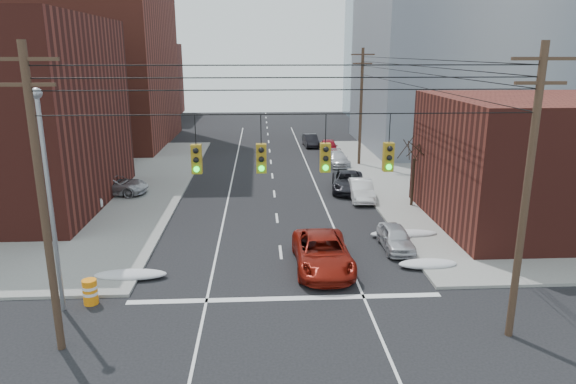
{
  "coord_description": "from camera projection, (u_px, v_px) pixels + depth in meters",
  "views": [
    {
      "loc": [
        -1.03,
        -14.25,
        10.61
      ],
      "look_at": [
        0.49,
        13.55,
        3.0
      ],
      "focal_mm": 32.0,
      "sensor_mm": 36.0,
      "label": 1
    }
  ],
  "objects": [
    {
      "name": "snow_nw",
      "position": [
        130.0,
        275.0,
        24.8
      ],
      "size": [
        3.5,
        1.08,
        0.42
      ],
      "primitive_type": "ellipsoid",
      "color": "silver",
      "rests_on": "ground"
    },
    {
      "name": "parked_car_d",
      "position": [
        337.0,
        159.0,
        49.51
      ],
      "size": [
        2.14,
        4.63,
        1.31
      ],
      "primitive_type": "imported",
      "rotation": [
        0.0,
        0.0,
        0.07
      ],
      "color": "silver",
      "rests_on": "ground"
    },
    {
      "name": "building_brick_far",
      "position": [
        109.0,
        81.0,
        84.9
      ],
      "size": [
        22.0,
        18.0,
        12.0
      ],
      "primitive_type": "cube",
      "color": "#4F1D17",
      "rests_on": "ground"
    },
    {
      "name": "parked_car_b",
      "position": [
        361.0,
        190.0,
        38.01
      ],
      "size": [
        1.82,
        4.56,
        1.48
      ],
      "primitive_type": "imported",
      "rotation": [
        0.0,
        0.0,
        -0.06
      ],
      "color": "white",
      "rests_on": "ground"
    },
    {
      "name": "snow_east_far",
      "position": [
        404.0,
        234.0,
        30.4
      ],
      "size": [
        4.0,
        1.08,
        0.42
      ],
      "primitive_type": "ellipsoid",
      "color": "silver",
      "rests_on": "ground"
    },
    {
      "name": "street_light",
      "position": [
        48.0,
        184.0,
        20.4
      ],
      "size": [
        0.44,
        0.44,
        9.32
      ],
      "color": "gray",
      "rests_on": "ground"
    },
    {
      "name": "utility_pole_right",
      "position": [
        527.0,
        191.0,
        18.39
      ],
      "size": [
        2.2,
        0.28,
        11.0
      ],
      "color": "#473323",
      "rests_on": "ground"
    },
    {
      "name": "building_storefront",
      "position": [
        567.0,
        162.0,
        31.89
      ],
      "size": [
        16.0,
        12.0,
        8.0
      ],
      "primitive_type": "cube",
      "color": "#4F1D17",
      "rests_on": "ground"
    },
    {
      "name": "building_brick_tall",
      "position": [
        54.0,
        12.0,
        57.59
      ],
      "size": [
        24.0,
        20.0,
        30.0
      ],
      "primitive_type": "cube",
      "color": "maroon",
      "rests_on": "ground"
    },
    {
      "name": "parked_car_a",
      "position": [
        396.0,
        238.0,
        28.44
      ],
      "size": [
        1.56,
        3.87,
        1.32
      ],
      "primitive_type": "imported",
      "rotation": [
        0.0,
        0.0,
        -0.0
      ],
      "color": "silver",
      "rests_on": "ground"
    },
    {
      "name": "utility_pole_far",
      "position": [
        361.0,
        105.0,
        48.25
      ],
      "size": [
        2.2,
        0.28,
        11.0
      ],
      "color": "#473323",
      "rests_on": "ground"
    },
    {
      "name": "bare_tree",
      "position": [
        413.0,
        175.0,
        35.74
      ],
      "size": [
        2.09,
        2.2,
        4.93
      ],
      "color": "black",
      "rests_on": "ground"
    },
    {
      "name": "building_office",
      "position": [
        466.0,
        34.0,
        56.82
      ],
      "size": [
        22.0,
        20.0,
        25.0
      ],
      "primitive_type": "cube",
      "color": "gray",
      "rests_on": "ground"
    },
    {
      "name": "lot_car_d",
      "position": [
        23.0,
        184.0,
        39.35
      ],
      "size": [
        4.35,
        2.22,
        1.42
      ],
      "primitive_type": "imported",
      "rotation": [
        0.0,
        0.0,
        1.71
      ],
      "color": "silver",
      "rests_on": "sidewalk_nw"
    },
    {
      "name": "construction_barrel",
      "position": [
        90.0,
        292.0,
        22.24
      ],
      "size": [
        0.79,
        0.79,
        1.12
      ],
      "rotation": [
        0.0,
        0.0,
        0.29
      ],
      "color": "orange",
      "rests_on": "ground"
    },
    {
      "name": "red_pickup",
      "position": [
        322.0,
        253.0,
        25.87
      ],
      "size": [
        2.79,
        5.99,
        1.66
      ],
      "primitive_type": "imported",
      "rotation": [
        0.0,
        0.0,
        0.01
      ],
      "color": "maroon",
      "rests_on": "ground"
    },
    {
      "name": "snow_ne",
      "position": [
        428.0,
        264.0,
        26.07
      ],
      "size": [
        3.0,
        1.08,
        0.42
      ],
      "primitive_type": "ellipsoid",
      "color": "silver",
      "rests_on": "ground"
    },
    {
      "name": "lot_car_b",
      "position": [
        114.0,
        185.0,
        38.87
      ],
      "size": [
        5.35,
        2.86,
        1.43
      ],
      "primitive_type": "imported",
      "rotation": [
        0.0,
        0.0,
        1.47
      ],
      "color": "#A4A4A8",
      "rests_on": "sidewalk_nw"
    },
    {
      "name": "parked_car_e",
      "position": [
        329.0,
        147.0,
        54.98
      ],
      "size": [
        2.25,
        4.73,
        1.56
      ],
      "primitive_type": "imported",
      "rotation": [
        0.0,
        0.0,
        -0.09
      ],
      "color": "maroon",
      "rests_on": "ground"
    },
    {
      "name": "traffic_signals",
      "position": [
        293.0,
        156.0,
        17.56
      ],
      "size": [
        17.0,
        0.42,
        2.02
      ],
      "color": "black",
      "rests_on": "ground"
    },
    {
      "name": "lot_car_c",
      "position": [
        21.0,
        186.0,
        38.9
      ],
      "size": [
        4.74,
        2.94,
        1.28
      ],
      "primitive_type": "imported",
      "rotation": [
        0.0,
        0.0,
        1.85
      ],
      "color": "black",
      "rests_on": "sidewalk_nw"
    },
    {
      "name": "lot_car_a",
      "position": [
        67.0,
        200.0,
        34.9
      ],
      "size": [
        4.81,
        2.95,
        1.5
      ],
      "primitive_type": "imported",
      "rotation": [
        0.0,
        0.0,
        1.9
      ],
      "color": "silver",
      "rests_on": "sidewalk_nw"
    },
    {
      "name": "utility_pole_left",
      "position": [
        42.0,
        199.0,
        17.5
      ],
      "size": [
        2.2,
        0.28,
        11.0
      ],
      "color": "#473323",
      "rests_on": "ground"
    },
    {
      "name": "parked_car_c",
      "position": [
        348.0,
        182.0,
        40.43
      ],
      "size": [
        3.17,
        5.65,
        1.49
      ],
      "primitive_type": "imported",
      "rotation": [
        0.0,
        0.0,
        -0.13
      ],
      "color": "black",
      "rests_on": "ground"
    },
    {
      "name": "building_glass",
      "position": [
        415.0,
        49.0,
        82.36
      ],
      "size": [
        20.0,
        18.0,
        22.0
      ],
      "primitive_type": "cube",
      "color": "gray",
      "rests_on": "ground"
    },
    {
      "name": "parked_car_f",
      "position": [
        310.0,
        140.0,
        59.5
      ],
      "size": [
        1.73,
        4.3,
        1.39
      ],
      "primitive_type": "imported",
      "rotation": [
        0.0,
        0.0,
        0.06
      ],
      "color": "black",
      "rests_on": "ground"
    }
  ]
}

